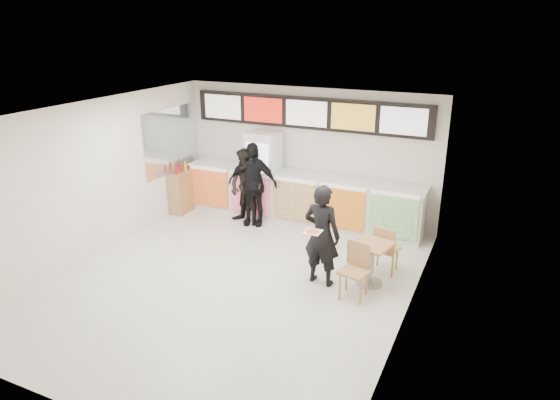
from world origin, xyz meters
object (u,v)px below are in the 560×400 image
Objects in this scene: service_counter at (300,198)px; drinks_fridge at (264,174)px; condiment_ledge at (184,191)px; customer_left at (247,187)px; customer_mid at (252,184)px; cafe_table at (371,256)px; customer_main at (322,235)px.

drinks_fridge is at bearing 179.01° from service_counter.
customer_left is at bearing -3.22° from condiment_ledge.
service_counter is at bearing -0.99° from drinks_fridge.
customer_mid is at bearing -1.48° from condiment_ledge.
customer_mid is 3.55m from cafe_table.
customer_mid is at bearing -147.89° from service_counter.
customer_mid reaches higher than condiment_ledge.
customer_main is 0.93m from cafe_table.
customer_main is 1.11× the size of cafe_table.
drinks_fridge is 3.87m from cafe_table.
customer_mid reaches higher than service_counter.
customer_mid is 1.61× the size of condiment_ledge.
condiment_ledge is at bearing -163.88° from drinks_fridge.
condiment_ledge is at bearing -169.38° from service_counter.
cafe_table is at bearing -152.78° from customer_main.
customer_main is 1.05× the size of customer_left.
customer_main is at bearing -60.16° from service_counter.
customer_left is 3.63m from cafe_table.
cafe_table is 1.39× the size of condiment_ledge.
service_counter is 2.87m from condiment_ledge.
customer_mid is at bearing 33.93° from customer_left.
customer_main is 3.09m from customer_left.
drinks_fridge is at bearing -40.64° from customer_main.
customer_main reaches higher than customer_left.
drinks_fridge reaches higher than customer_mid.
customer_main reaches higher than cafe_table.
customer_left is at bearing -171.32° from customer_mid.
customer_main is 0.96× the size of customer_mid.
condiment_ledge is at bearing -171.91° from customer_left.
service_counter is 3.11m from cafe_table.
service_counter is at bearing 18.18° from customer_mid.
service_counter is at bearing 148.83° from cafe_table.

